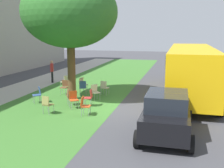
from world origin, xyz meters
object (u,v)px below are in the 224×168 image
(chair_8, at_px, (70,96))
(pedestrian_1, at_px, (52,70))
(chair_4, at_px, (83,83))
(chair_2, at_px, (47,103))
(chair_0, at_px, (74,98))
(chair_7, at_px, (89,97))
(street_tree, at_px, (70,13))
(chair_3, at_px, (38,94))
(chair_11, at_px, (95,91))
(chair_1, at_px, (104,87))
(chair_5, at_px, (65,81))
(chair_10, at_px, (84,104))
(school_bus, at_px, (191,66))
(parked_car, at_px, (167,113))
(chair_6, at_px, (64,86))
(chair_9, at_px, (83,87))

(chair_8, xyz_separation_m, pedestrian_1, (5.62, 3.85, 0.41))
(chair_4, bearing_deg, chair_2, -178.13)
(chair_0, bearing_deg, chair_7, -50.07)
(street_tree, distance_m, chair_2, 5.21)
(chair_3, height_order, chair_11, same)
(chair_1, xyz_separation_m, chair_8, (-2.67, 1.10, 0.00))
(chair_5, height_order, chair_7, same)
(chair_5, bearing_deg, chair_11, -130.46)
(chair_7, relative_size, chair_10, 1.00)
(chair_5, bearing_deg, pedestrian_1, 47.09)
(chair_4, xyz_separation_m, school_bus, (0.59, -6.72, 1.24))
(chair_0, relative_size, chair_10, 1.00)
(chair_0, relative_size, chair_4, 1.00)
(chair_3, relative_size, chair_11, 1.00)
(street_tree, distance_m, chair_11, 4.49)
(street_tree, distance_m, chair_7, 4.68)
(parked_car, height_order, school_bus, school_bus)
(chair_11, distance_m, school_bus, 5.96)
(chair_4, xyz_separation_m, chair_5, (0.52, 1.46, 0.00))
(chair_1, xyz_separation_m, pedestrian_1, (2.95, 4.95, 0.41))
(chair_11, bearing_deg, chair_10, -171.70)
(school_bus, bearing_deg, chair_11, 116.60)
(chair_0, xyz_separation_m, chair_10, (-0.98, -0.94, 0.00))
(pedestrian_1, bearing_deg, chair_1, -120.79)
(chair_8, height_order, pedestrian_1, pedestrian_1)
(chair_0, height_order, chair_5, same)
(chair_6, distance_m, chair_10, 4.57)
(school_bus, bearing_deg, chair_10, 138.65)
(chair_3, distance_m, chair_5, 3.92)
(chair_9, distance_m, chair_10, 4.10)
(street_tree, bearing_deg, chair_0, -154.95)
(street_tree, bearing_deg, chair_1, -47.36)
(chair_4, relative_size, chair_7, 1.00)
(chair_0, xyz_separation_m, chair_2, (-1.24, 0.82, 0.00))
(chair_2, height_order, chair_9, same)
(school_bus, relative_size, pedestrian_1, 6.15)
(chair_1, height_order, chair_3, same)
(street_tree, bearing_deg, chair_5, 31.57)
(chair_10, distance_m, school_bus, 7.37)
(chair_4, height_order, chair_10, same)
(chair_6, bearing_deg, chair_10, -144.24)
(chair_5, distance_m, chair_8, 4.45)
(chair_6, relative_size, school_bus, 0.08)
(chair_5, xyz_separation_m, pedestrian_1, (1.67, 1.80, 0.41))
(chair_6, bearing_deg, parked_car, -128.91)
(chair_1, bearing_deg, chair_7, 178.49)
(parked_car, bearing_deg, chair_10, 68.38)
(school_bus, height_order, pedestrian_1, school_bus)
(chair_0, bearing_deg, chair_6, 32.44)
(chair_0, bearing_deg, chair_2, 146.57)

